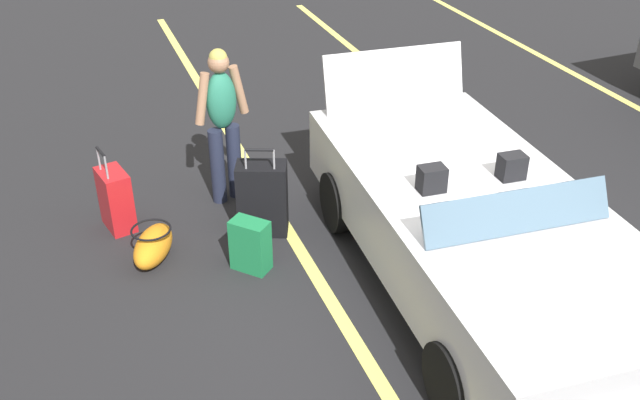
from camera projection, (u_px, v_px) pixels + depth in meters
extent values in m
plane|color=black|center=(470.00, 287.00, 6.37)|extent=(80.00, 80.00, 0.00)
cube|color=#EAE066|center=(341.00, 319.00, 6.01)|extent=(18.00, 0.12, 0.01)
cube|color=#EAE066|center=(606.00, 254.00, 6.81)|extent=(18.00, 0.12, 0.01)
cube|color=silver|center=(478.00, 229.00, 6.06)|extent=(4.20, 2.00, 0.64)
cube|color=silver|center=(575.00, 352.00, 4.93)|extent=(1.41, 1.75, 0.38)
cube|color=slate|center=(517.00, 212.00, 5.39)|extent=(0.27, 1.56, 0.31)
cube|color=black|center=(512.00, 167.00, 6.10)|extent=(0.17, 0.23, 0.22)
cube|color=black|center=(432.00, 179.00, 5.91)|extent=(0.17, 0.23, 0.22)
cube|color=silver|center=(395.00, 80.00, 7.35)|extent=(0.31, 1.51, 0.62)
cylinder|color=black|center=(454.00, 382.00, 4.97)|extent=(0.61, 0.25, 0.60)
cylinder|color=black|center=(487.00, 178.00, 7.47)|extent=(0.61, 0.25, 0.60)
cylinder|color=black|center=(339.00, 202.00, 7.06)|extent=(0.61, 0.25, 0.60)
cube|color=black|center=(262.00, 199.00, 6.97)|extent=(0.44, 0.55, 0.74)
cube|color=black|center=(264.00, 196.00, 7.13)|extent=(0.16, 0.37, 0.41)
cylinder|color=gray|center=(245.00, 159.00, 6.67)|extent=(0.03, 0.03, 0.20)
cylinder|color=gray|center=(274.00, 159.00, 6.66)|extent=(0.03, 0.03, 0.20)
cylinder|color=black|center=(259.00, 150.00, 6.62)|extent=(0.12, 0.26, 0.03)
sphere|color=black|center=(246.00, 235.00, 7.06)|extent=(0.04, 0.04, 0.04)
sphere|color=black|center=(280.00, 235.00, 7.06)|extent=(0.04, 0.04, 0.04)
cube|color=red|center=(116.00, 200.00, 7.07)|extent=(0.44, 0.32, 0.62)
cylinder|color=gray|center=(99.00, 159.00, 6.90)|extent=(0.02, 0.02, 0.24)
cylinder|color=gray|center=(106.00, 168.00, 6.74)|extent=(0.02, 0.02, 0.24)
cylinder|color=black|center=(101.00, 152.00, 6.76)|extent=(0.22, 0.08, 0.03)
sphere|color=black|center=(107.00, 221.00, 7.28)|extent=(0.04, 0.04, 0.04)
sphere|color=black|center=(116.00, 234.00, 7.07)|extent=(0.04, 0.04, 0.04)
cube|color=#19723F|center=(250.00, 245.00, 6.50)|extent=(0.39, 0.38, 0.50)
cube|color=#13562F|center=(257.00, 243.00, 6.60)|extent=(0.21, 0.20, 0.28)
sphere|color=black|center=(236.00, 267.00, 6.60)|extent=(0.04, 0.04, 0.04)
sphere|color=black|center=(259.00, 274.00, 6.51)|extent=(0.04, 0.04, 0.04)
ellipsoid|color=orange|center=(153.00, 246.00, 6.66)|extent=(0.71, 0.57, 0.30)
torus|color=black|center=(151.00, 230.00, 6.57)|extent=(0.50, 0.50, 0.02)
cylinder|color=#1E2338|center=(234.00, 161.00, 7.56)|extent=(0.18, 0.18, 0.82)
cylinder|color=#1E2338|center=(218.00, 166.00, 7.46)|extent=(0.18, 0.18, 0.82)
ellipsoid|color=#267259|center=(221.00, 100.00, 7.14)|extent=(0.30, 0.37, 0.60)
sphere|color=#A37556|center=(218.00, 62.00, 6.94)|extent=(0.21, 0.21, 0.21)
sphere|color=tan|center=(218.00, 58.00, 6.92)|extent=(0.18, 0.18, 0.18)
cylinder|color=#A37556|center=(239.00, 90.00, 7.21)|extent=(0.14, 0.21, 0.53)
cylinder|color=#A37556|center=(202.00, 99.00, 7.01)|extent=(0.14, 0.21, 0.53)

